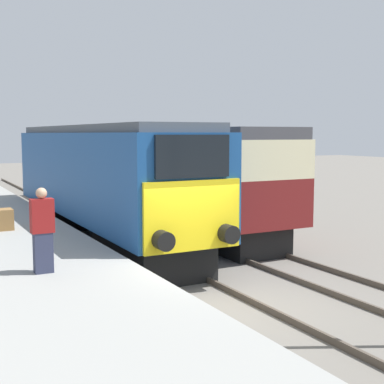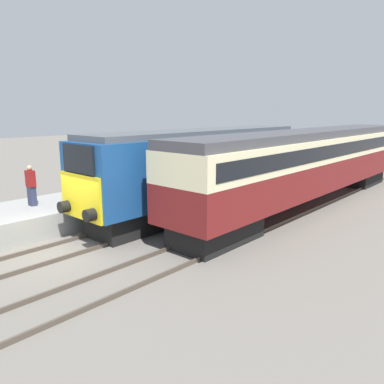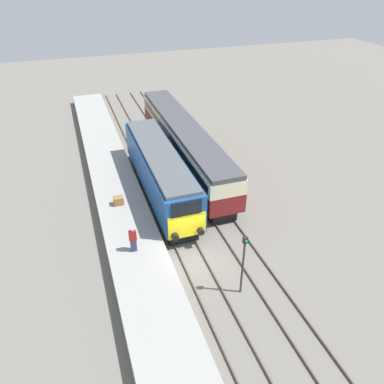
{
  "view_description": "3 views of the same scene",
  "coord_description": "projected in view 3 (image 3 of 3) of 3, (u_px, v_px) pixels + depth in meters",
  "views": [
    {
      "loc": [
        -5.72,
        -9.61,
        3.71
      ],
      "look_at": [
        0.0,
        1.2,
        2.37
      ],
      "focal_mm": 50.0,
      "sensor_mm": 36.0,
      "label": 1
    },
    {
      "loc": [
        11.67,
        -5.81,
        4.81
      ],
      "look_at": [
        1.7,
        5.2,
        1.6
      ],
      "focal_mm": 35.0,
      "sensor_mm": 36.0,
      "label": 2
    },
    {
      "loc": [
        -5.7,
        -16.66,
        16.12
      ],
      "look_at": [
        1.7,
        5.2,
        1.6
      ],
      "focal_mm": 35.0,
      "sensor_mm": 36.0,
      "label": 3
    }
  ],
  "objects": [
    {
      "name": "locomotive",
      "position": [
        160.0,
        172.0,
        28.61
      ],
      "size": [
        2.7,
        13.81,
        3.97
      ],
      "color": "black",
      "rests_on": "ground_plane"
    },
    {
      "name": "ground_plane",
      "position": [
        193.0,
        260.0,
        23.49
      ],
      "size": [
        120.0,
        120.0,
        0.0
      ],
      "primitive_type": "plane",
      "color": "slate"
    },
    {
      "name": "signal_post",
      "position": [
        243.0,
        261.0,
        20.0
      ],
      "size": [
        0.24,
        0.28,
        3.96
      ],
      "color": "#333333",
      "rests_on": "ground_plane"
    },
    {
      "name": "luggage_crate",
      "position": [
        119.0,
        201.0,
        26.93
      ],
      "size": [
        0.7,
        0.56,
        0.6
      ],
      "color": "olive",
      "rests_on": "platform_left"
    },
    {
      "name": "passenger_carriage",
      "position": [
        184.0,
        140.0,
        33.14
      ],
      "size": [
        2.75,
        19.92,
        3.89
      ],
      "color": "black",
      "rests_on": "ground_plane"
    },
    {
      "name": "platform_left",
      "position": [
        119.0,
        197.0,
        28.76
      ],
      "size": [
        3.5,
        50.0,
        0.95
      ],
      "color": "gray",
      "rests_on": "ground_plane"
    },
    {
      "name": "person_on_platform",
      "position": [
        133.0,
        240.0,
        22.37
      ],
      "size": [
        0.44,
        0.26,
        1.7
      ],
      "color": "#2D334C",
      "rests_on": "platform_left"
    },
    {
      "name": "rails_far_track",
      "position": [
        214.0,
        207.0,
        28.39
      ],
      "size": [
        1.5,
        60.0,
        0.14
      ],
      "color": "#4C4238",
      "rests_on": "ground_plane"
    },
    {
      "name": "rails_near_track",
      "position": [
        171.0,
        215.0,
        27.46
      ],
      "size": [
        1.51,
        60.0,
        0.14
      ],
      "color": "#4C4238",
      "rests_on": "ground_plane"
    }
  ]
}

